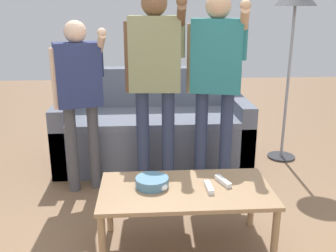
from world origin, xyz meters
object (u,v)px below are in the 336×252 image
couch (153,130)px  player_left (79,88)px  snack_bowl (152,182)px  player_right (216,71)px  game_remote_nunchuk (163,186)px  player_center (155,69)px  game_remote_wand_near (209,187)px  coffee_table (186,196)px  game_remote_wand_far (223,181)px  floor_lamp (295,4)px

couch → player_left: (-0.61, -0.60, 0.57)m
snack_bowl → couch: bearing=88.2°
player_left → player_right: size_ratio=0.88×
snack_bowl → game_remote_nunchuk: size_ratio=2.37×
snack_bowl → player_right: (0.55, 0.86, 0.56)m
player_center → couch: bearing=90.7°
couch → game_remote_wand_near: (0.30, -1.55, 0.12)m
coffee_table → game_remote_wand_far: 0.26m
couch → player_center: player_center is taller
coffee_table → game_remote_wand_far: bearing=12.7°
snack_bowl → game_remote_wand_near: snack_bowl is taller
floor_lamp → player_left: size_ratio=1.23×
player_center → player_right: size_ratio=1.02×
game_remote_nunchuk → player_left: 1.20m
couch → coffee_table: size_ratio=1.73×
game_remote_nunchuk → floor_lamp: size_ratio=0.05×
game_remote_nunchuk → player_left: bearing=124.0°
coffee_table → player_left: 1.30m
couch → floor_lamp: bearing=-0.9°
coffee_table → game_remote_nunchuk: size_ratio=12.18×
player_center → player_right: (0.49, -0.02, -0.02)m
player_right → game_remote_wand_far: player_right is taller
player_center → game_remote_nunchuk: bearing=-89.2°
game_remote_wand_far → player_center: bearing=114.9°
player_center → floor_lamp: bearing=23.5°
game_remote_wand_near → game_remote_wand_far: bearing=37.3°
couch → game_remote_wand_far: size_ratio=11.49×
game_remote_wand_far → snack_bowl: bearing=-178.3°
coffee_table → snack_bowl: 0.23m
couch → game_remote_wand_near: bearing=-78.9°
couch → player_right: bearing=-51.3°
player_center → game_remote_wand_far: (0.40, -0.87, -0.59)m
couch → game_remote_nunchuk: size_ratio=21.10×
floor_lamp → game_remote_wand_near: floor_lamp is taller
floor_lamp → player_center: floor_lamp is taller
player_left → game_remote_wand_far: player_left is taller
floor_lamp → player_center: 1.54m
couch → game_remote_nunchuk: couch is taller
snack_bowl → player_center: player_center is taller
player_left → game_remote_wand_far: size_ratio=8.77×
player_center → coffee_table: bearing=-80.5°
player_left → player_center: 0.63m
game_remote_nunchuk → floor_lamp: (1.32, 1.51, 1.08)m
couch → snack_bowl: 1.49m
game_remote_wand_far → floor_lamp: bearing=57.2°
snack_bowl → player_left: size_ratio=0.15×
couch → player_center: (0.01, -0.60, 0.71)m
coffee_table → game_remote_nunchuk: game_remote_nunchuk is taller
couch → floor_lamp: 1.81m
snack_bowl → player_left: (-0.56, 0.88, 0.43)m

